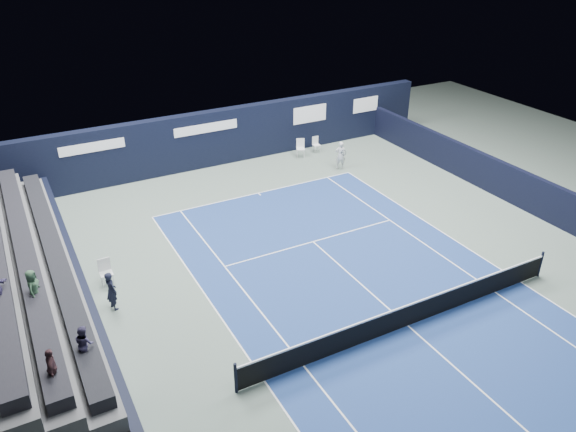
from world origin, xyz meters
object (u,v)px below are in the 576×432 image
at_px(folding_chair_back_a, 300,146).
at_px(line_judge_chair, 105,270).
at_px(folding_chair_back_b, 316,143).
at_px(tennis_player, 340,155).
at_px(tennis_net, 409,314).

distance_m(folding_chair_back_a, line_judge_chair, 15.00).
distance_m(folding_chair_back_b, tennis_player, 2.84).
bearing_deg(line_judge_chair, folding_chair_back_a, 32.03).
height_order(folding_chair_back_a, tennis_net, tennis_net).
relative_size(line_judge_chair, tennis_net, 0.08).
xyz_separation_m(line_judge_chair, tennis_player, (13.89, 5.15, 0.19)).
height_order(line_judge_chair, tennis_player, tennis_player).
bearing_deg(tennis_player, folding_chair_back_b, 87.29).
height_order(folding_chair_back_a, folding_chair_back_b, folding_chair_back_a).
height_order(folding_chair_back_b, line_judge_chair, line_judge_chair).
bearing_deg(folding_chair_back_b, tennis_player, -91.02).
bearing_deg(line_judge_chair, folding_chair_back_b, 30.55).
height_order(folding_chair_back_b, tennis_net, tennis_net).
bearing_deg(folding_chair_back_b, tennis_net, -107.98).
distance_m(folding_chair_back_a, folding_chair_back_b, 1.21).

